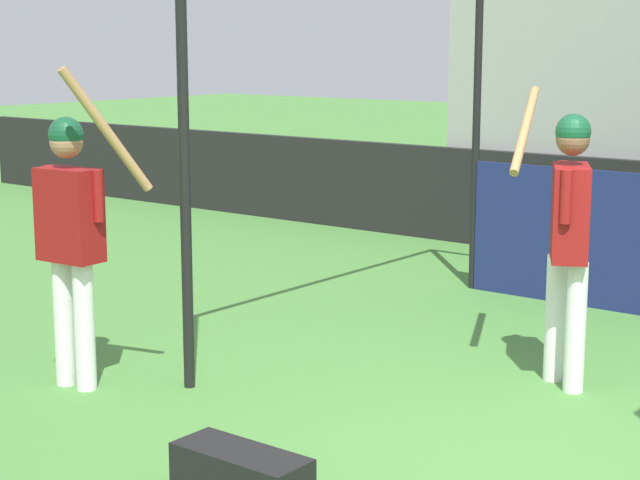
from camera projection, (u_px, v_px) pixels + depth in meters
name	position (u px, v px, depth m)	size (l,w,h in m)	color
ground_plane	(507.00, 472.00, 5.55)	(60.00, 60.00, 0.00)	#477F38
player_batter	(568.00, 223.00, 6.77)	(0.75, 0.77, 1.91)	white
player_waiting	(71.00, 227.00, 6.74)	(0.75, 0.55, 2.07)	white
equipment_bag	(241.00, 478.00, 5.12)	(0.70, 0.28, 0.28)	black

